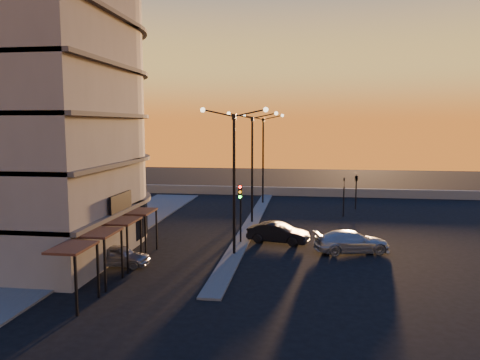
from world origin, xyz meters
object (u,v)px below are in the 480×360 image
car_sedan (278,233)px  car_wagon (352,242)px  traffic_light_main (240,204)px  car_hatchback (119,255)px  streetlamp_mid (252,158)px

car_sedan → car_wagon: bearing=-96.9°
traffic_light_main → car_wagon: bearing=-8.5°
car_hatchback → car_wagon: car_wagon is taller
streetlamp_mid → car_hatchback: (-6.50, -13.27, -4.96)m
car_wagon → car_hatchback: bearing=95.0°
traffic_light_main → car_hatchback: 9.23m
streetlamp_mid → car_wagon: 12.25m
streetlamp_mid → car_wagon: size_ratio=1.91×
traffic_light_main → car_wagon: size_ratio=0.85×
car_hatchback → traffic_light_main: bearing=-44.8°
traffic_light_main → streetlamp_mid: bearing=90.0°
traffic_light_main → car_sedan: size_ratio=0.98×
car_wagon → streetlamp_mid: bearing=28.1°
car_sedan → car_wagon: size_ratio=0.87×
car_hatchback → car_sedan: bearing=-51.2°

